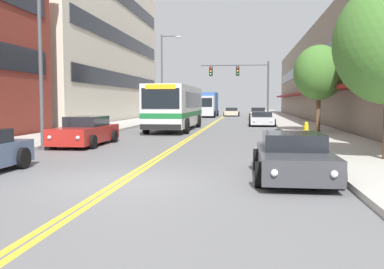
{
  "coord_description": "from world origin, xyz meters",
  "views": [
    {
      "loc": [
        3.14,
        -10.43,
        2.03
      ],
      "look_at": [
        -0.11,
        14.81,
        0.07
      ],
      "focal_mm": 40.0,
      "sensor_mm": 36.0,
      "label": 1
    }
  ],
  "objects_px": {
    "fire_hydrant": "(306,131)",
    "car_champagne_moving_lead": "(232,112)",
    "car_dark_grey_parked_right_foreground": "(293,157)",
    "car_silver_parked_right_mid": "(262,119)",
    "traffic_signal_mast": "(244,79)",
    "car_red_parked_left_near": "(86,132)",
    "car_navy_parked_left_far": "(167,117)",
    "car_beige_parked_right_far": "(258,114)",
    "street_tree_right_mid": "(319,73)",
    "city_bus": "(176,105)",
    "street_lamp_left_near": "(48,35)",
    "box_truck": "(207,104)",
    "street_lamp_left_far": "(164,71)"
  },
  "relations": [
    {
      "from": "fire_hydrant",
      "to": "car_champagne_moving_lead",
      "type": "bearing_deg",
      "value": 97.08
    },
    {
      "from": "car_dark_grey_parked_right_foreground",
      "to": "car_silver_parked_right_mid",
      "type": "bearing_deg",
      "value": 89.95
    },
    {
      "from": "car_silver_parked_right_mid",
      "to": "traffic_signal_mast",
      "type": "bearing_deg",
      "value": 102.81
    },
    {
      "from": "car_red_parked_left_near",
      "to": "car_navy_parked_left_far",
      "type": "relative_size",
      "value": 1.01
    },
    {
      "from": "car_dark_grey_parked_right_foreground",
      "to": "car_beige_parked_right_far",
      "type": "relative_size",
      "value": 1.1
    },
    {
      "from": "car_champagne_moving_lead",
      "to": "street_tree_right_mid",
      "type": "xyz_separation_m",
      "value": [
        6.55,
        -33.06,
        3.26
      ]
    },
    {
      "from": "car_red_parked_left_near",
      "to": "car_beige_parked_right_far",
      "type": "bearing_deg",
      "value": 74.19
    },
    {
      "from": "car_champagne_moving_lead",
      "to": "fire_hydrant",
      "type": "xyz_separation_m",
      "value": [
        4.94,
        -39.79,
        0.06
      ]
    },
    {
      "from": "car_champagne_moving_lead",
      "to": "fire_hydrant",
      "type": "bearing_deg",
      "value": -82.92
    },
    {
      "from": "city_bus",
      "to": "car_navy_parked_left_far",
      "type": "xyz_separation_m",
      "value": [
        -2.52,
        9.56,
        -1.15
      ]
    },
    {
      "from": "car_beige_parked_right_far",
      "to": "street_tree_right_mid",
      "type": "height_order",
      "value": "street_tree_right_mid"
    },
    {
      "from": "traffic_signal_mast",
      "to": "city_bus",
      "type": "bearing_deg",
      "value": -110.18
    },
    {
      "from": "car_dark_grey_parked_right_foreground",
      "to": "street_lamp_left_near",
      "type": "relative_size",
      "value": 0.57
    },
    {
      "from": "car_silver_parked_right_mid",
      "to": "car_champagne_moving_lead",
      "type": "bearing_deg",
      "value": 97.94
    },
    {
      "from": "car_dark_grey_parked_right_foreground",
      "to": "traffic_signal_mast",
      "type": "relative_size",
      "value": 0.67
    },
    {
      "from": "car_red_parked_left_near",
      "to": "fire_hydrant",
      "type": "distance_m",
      "value": 10.4
    },
    {
      "from": "car_red_parked_left_near",
      "to": "car_navy_parked_left_far",
      "type": "distance_m",
      "value": 20.95
    },
    {
      "from": "car_champagne_moving_lead",
      "to": "box_truck",
      "type": "distance_m",
      "value": 4.94
    },
    {
      "from": "car_red_parked_left_near",
      "to": "traffic_signal_mast",
      "type": "bearing_deg",
      "value": 73.66
    },
    {
      "from": "car_navy_parked_left_far",
      "to": "box_truck",
      "type": "relative_size",
      "value": 0.61
    },
    {
      "from": "street_lamp_left_far",
      "to": "car_dark_grey_parked_right_foreground",
      "type": "bearing_deg",
      "value": -72.87
    },
    {
      "from": "city_bus",
      "to": "traffic_signal_mast",
      "type": "relative_size",
      "value": 1.64
    },
    {
      "from": "car_champagne_moving_lead",
      "to": "car_red_parked_left_near",
      "type": "bearing_deg",
      "value": -97.29
    },
    {
      "from": "car_champagne_moving_lead",
      "to": "street_lamp_left_near",
      "type": "xyz_separation_m",
      "value": [
        -5.96,
        -43.8,
        4.17
      ]
    },
    {
      "from": "car_dark_grey_parked_right_foreground",
      "to": "car_beige_parked_right_far",
      "type": "xyz_separation_m",
      "value": [
        0.04,
        38.3,
        0.07
      ]
    },
    {
      "from": "street_lamp_left_near",
      "to": "fire_hydrant",
      "type": "bearing_deg",
      "value": 20.22
    },
    {
      "from": "car_champagne_moving_lead",
      "to": "traffic_signal_mast",
      "type": "bearing_deg",
      "value": -84.06
    },
    {
      "from": "traffic_signal_mast",
      "to": "street_lamp_left_near",
      "type": "distance_m",
      "value": 27.65
    },
    {
      "from": "car_red_parked_left_near",
      "to": "car_champagne_moving_lead",
      "type": "height_order",
      "value": "car_red_parked_left_near"
    },
    {
      "from": "car_red_parked_left_near",
      "to": "box_truck",
      "type": "height_order",
      "value": "box_truck"
    },
    {
      "from": "car_beige_parked_right_far",
      "to": "street_lamp_left_near",
      "type": "height_order",
      "value": "street_lamp_left_near"
    },
    {
      "from": "street_lamp_left_near",
      "to": "street_tree_right_mid",
      "type": "bearing_deg",
      "value": 40.68
    },
    {
      "from": "street_lamp_left_near",
      "to": "car_navy_parked_left_far",
      "type": "bearing_deg",
      "value": 88.77
    },
    {
      "from": "city_bus",
      "to": "box_truck",
      "type": "distance_m",
      "value": 26.47
    },
    {
      "from": "car_silver_parked_right_mid",
      "to": "street_tree_right_mid",
      "type": "relative_size",
      "value": 0.81
    },
    {
      "from": "car_dark_grey_parked_right_foreground",
      "to": "box_truck",
      "type": "distance_m",
      "value": 45.86
    },
    {
      "from": "car_dark_grey_parked_right_foreground",
      "to": "street_lamp_left_near",
      "type": "height_order",
      "value": "street_lamp_left_near"
    },
    {
      "from": "car_silver_parked_right_mid",
      "to": "box_truck",
      "type": "bearing_deg",
      "value": 107.54
    },
    {
      "from": "city_bus",
      "to": "fire_hydrant",
      "type": "distance_m",
      "value": 12.51
    },
    {
      "from": "street_tree_right_mid",
      "to": "fire_hydrant",
      "type": "height_order",
      "value": "street_tree_right_mid"
    },
    {
      "from": "city_bus",
      "to": "box_truck",
      "type": "relative_size",
      "value": 1.4
    },
    {
      "from": "car_silver_parked_right_mid",
      "to": "car_navy_parked_left_far",
      "type": "bearing_deg",
      "value": 157.73
    },
    {
      "from": "box_truck",
      "to": "car_champagne_moving_lead",
      "type": "bearing_deg",
      "value": 49.8
    },
    {
      "from": "box_truck",
      "to": "street_lamp_left_far",
      "type": "xyz_separation_m",
      "value": [
        -2.95,
        -14.83,
        3.37
      ]
    },
    {
      "from": "box_truck",
      "to": "street_lamp_left_far",
      "type": "bearing_deg",
      "value": -101.26
    },
    {
      "from": "car_red_parked_left_near",
      "to": "street_lamp_left_far",
      "type": "bearing_deg",
      "value": 91.86
    },
    {
      "from": "street_lamp_left_near",
      "to": "street_tree_right_mid",
      "type": "relative_size",
      "value": 1.47
    },
    {
      "from": "car_navy_parked_left_far",
      "to": "street_lamp_left_far",
      "type": "xyz_separation_m",
      "value": [
        -0.6,
        2.07,
        4.44
      ]
    },
    {
      "from": "car_navy_parked_left_far",
      "to": "car_beige_parked_right_far",
      "type": "height_order",
      "value": "car_beige_parked_right_far"
    },
    {
      "from": "box_truck",
      "to": "car_red_parked_left_near",
      "type": "bearing_deg",
      "value": -93.34
    }
  ]
}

